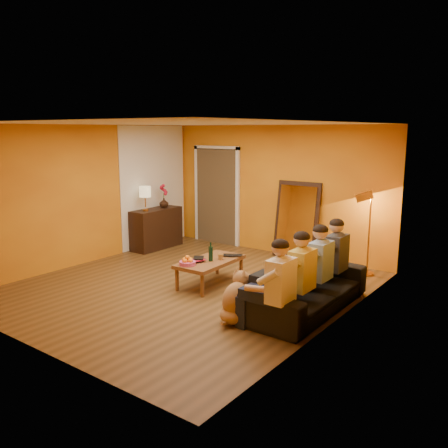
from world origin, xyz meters
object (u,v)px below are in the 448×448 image
Objects in this scene: mirror_frame at (297,220)px; tumbler at (221,257)px; coffee_table at (210,272)px; floor_lamp at (369,235)px; sideboard at (156,228)px; person_far_right at (336,259)px; dog at (237,297)px; person_far_left at (281,288)px; person_mid_left at (302,277)px; laptop at (232,256)px; wine_bottle at (211,252)px; person_mid_right at (320,268)px; table_lamp at (145,199)px; vase at (164,203)px; sofa at (308,287)px.

mirror_frame is 15.05× the size of tumbler.
floor_lamp reaches higher than coffee_table.
sideboard is 4.42m from person_far_right.
person_far_left reaches higher than dog.
sideboard is 4.71m from person_mid_left.
wine_bottle is at bearing -141.83° from laptop.
person_mid_left and person_mid_right have the same top height.
mirror_frame reaches higher than floor_lamp.
dog is at bearing -85.63° from laptop.
person_mid_left is (4.37, -1.43, -0.49)m from table_lamp.
floor_lamp is 1.18× the size of person_far_right.
table_lamp is at bearing 155.58° from person_far_left.
wine_bottle is (-1.19, 0.95, 0.23)m from dog.
coffee_table is 0.31m from tumbler.
laptop is 1.76× the size of vase.
sofa is (4.24, -0.98, -0.78)m from table_lamp.
person_far_left is (1.91, -1.03, 0.40)m from coffee_table.
sofa is 0.55m from person_mid_left.
table_lamp reaches higher than person_mid_left.
person_mid_right is (0.13, 0.10, 0.28)m from sofa.
table_lamp reaches higher than laptop.
person_mid_right is at bearing -90.00° from person_far_right.
sideboard is at bearing 152.58° from wine_bottle.
tumbler is 2.97m from vase.
person_far_left is 3.94× the size of wine_bottle.
person_mid_left and person_far_right have the same top height.
sideboard is 4.33m from dog.
laptop is at bearing 76.59° from sofa.
dog is 0.57× the size of person_mid_right.
tumbler is at bearing -23.70° from sideboard.
coffee_table is 0.45m from laptop.
wine_bottle reaches higher than tumbler.
mirror_frame is 1.29× the size of sideboard.
person_far_right reaches higher than laptop.
laptop is (2.64, -0.60, -0.67)m from table_lamp.
sideboard is 2.83m from wine_bottle.
vase is at bearing 148.26° from wine_bottle.
dog is at bearing -142.55° from person_mid_left.
floor_lamp reaches higher than table_lamp.
dog is 1.28m from person_mid_right.
mirror_frame is 2.92m from vase.
person_far_right is at bearing 15.58° from tumbler.
person_far_right is at bearing 90.00° from person_far_left.
vase is (-2.51, 1.55, 0.38)m from wine_bottle.
mirror_frame is 1.25× the size of person_mid_left.
person_far_left is 5.06m from vase.
laptop is at bearing 141.09° from dog.
person_far_right is 4.47m from vase.
person_mid_right is (4.37, -1.18, 0.18)m from sideboard.
vase reaches higher than coffee_table.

